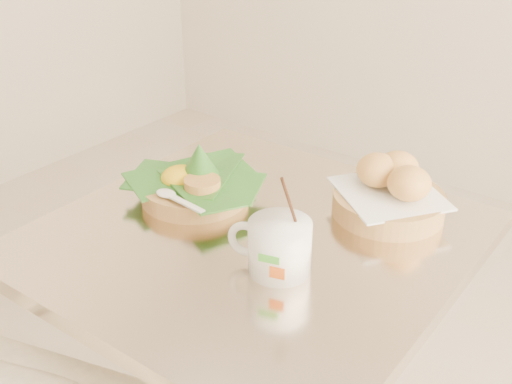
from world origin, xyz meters
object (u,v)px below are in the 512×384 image
Objects in this scene: rice_basket at (194,182)px; coffee_mug at (278,245)px; cafe_table at (253,331)px; bread_basket at (391,192)px.

rice_basket is 0.29m from coffee_mug.
coffee_mug is (0.27, -0.10, 0.01)m from rice_basket.
cafe_table is 2.90× the size of rice_basket.
bread_basket is at bearing 28.96° from rice_basket.
cafe_table is 3.07× the size of bread_basket.
rice_basket is at bearing 159.87° from coffee_mug.
coffee_mug reaches higher than bread_basket.
coffee_mug is (0.10, -0.06, 0.27)m from cafe_table.
bread_basket is at bearing 78.74° from coffee_mug.
cafe_table is at bearing -11.73° from rice_basket.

